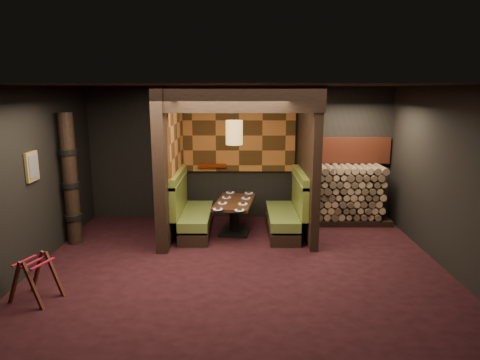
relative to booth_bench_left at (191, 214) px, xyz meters
name	(u,v)px	position (x,y,z in m)	size (l,w,h in m)	color
floor	(240,268)	(0.96, -1.65, -0.41)	(6.50, 5.50, 0.02)	black
ceiling	(240,84)	(0.96, -1.65, 2.46)	(6.50, 5.50, 0.02)	black
wall_back	(240,153)	(0.96, 1.11, 1.02)	(6.50, 0.02, 2.85)	black
wall_front	(239,245)	(0.96, -4.41, 1.02)	(6.50, 0.02, 2.85)	black
wall_left	(27,180)	(-2.30, -1.65, 1.02)	(0.02, 5.50, 2.85)	black
wall_right	(453,180)	(4.22, -1.65, 1.02)	(0.02, 5.50, 2.85)	black
partition_left	(169,162)	(-0.39, 0.00, 1.02)	(0.20, 2.20, 2.85)	black
partition_right	(308,162)	(2.26, 0.05, 1.02)	(0.15, 2.10, 2.85)	black
header_beam	(238,99)	(0.94, -0.95, 2.23)	(2.85, 0.18, 0.44)	black
tapa_back_panel	(239,135)	(0.94, 1.06, 1.42)	(2.40, 0.06, 1.55)	#9E5824
tapa_side_panel	(176,139)	(-0.27, 0.17, 1.45)	(0.04, 1.85, 1.45)	#9E5824
lacquer_shelf	(212,165)	(0.36, 1.00, 0.78)	(0.60, 0.12, 0.07)	#631806
booth_bench_left	(191,214)	(0.00, 0.00, 0.00)	(0.68, 1.60, 1.14)	black
booth_bench_right	(288,214)	(1.89, 0.00, 0.00)	(0.68, 1.60, 1.14)	black
dining_table	(234,212)	(0.85, -0.01, 0.03)	(0.86, 1.34, 0.66)	black
place_settings	(234,200)	(0.85, -0.01, 0.27)	(0.76, 1.51, 0.03)	white
pendant_lamp	(234,132)	(0.85, -0.06, 1.60)	(0.32, 0.32, 1.08)	#A98142
framed_picture	(32,167)	(-2.25, -1.55, 1.22)	(0.05, 0.36, 0.46)	olive
luggage_rack	(35,277)	(-1.79, -2.71, -0.07)	(0.71, 0.60, 0.66)	#421A11
totem_column	(70,180)	(-2.09, -0.55, 0.79)	(0.31, 0.31, 2.40)	black
firewood_stack	(348,195)	(3.25, 0.70, 0.21)	(1.73, 0.70, 1.22)	black
mosaic_header	(347,150)	(3.25, 1.03, 1.10)	(1.83, 0.10, 0.56)	maroon
bay_front_post	(310,159)	(2.35, 0.31, 1.02)	(0.08, 0.08, 2.85)	black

